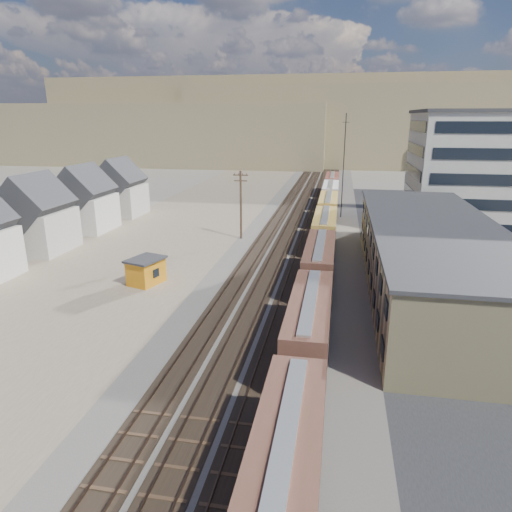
% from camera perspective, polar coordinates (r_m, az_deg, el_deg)
% --- Properties ---
extents(ground, '(300.00, 300.00, 0.00)m').
position_cam_1_polar(ground, '(28.63, -2.96, -20.33)').
color(ground, '#6B6356').
rests_on(ground, ground).
extents(ballast_bed, '(18.00, 200.00, 0.06)m').
position_cam_1_polar(ballast_bed, '(74.37, 5.87, 3.43)').
color(ballast_bed, '#4C4742').
rests_on(ballast_bed, ground).
extents(dirt_yard, '(24.00, 180.00, 0.03)m').
position_cam_1_polar(dirt_yard, '(69.33, -11.55, 2.16)').
color(dirt_yard, '#6F5E4C').
rests_on(dirt_yard, ground).
extents(asphalt_lot, '(26.00, 120.00, 0.04)m').
position_cam_1_polar(asphalt_lot, '(61.94, 25.38, -0.95)').
color(asphalt_lot, '#232326').
rests_on(asphalt_lot, ground).
extents(rail_tracks, '(11.40, 200.00, 0.24)m').
position_cam_1_polar(rail_tracks, '(74.39, 5.45, 3.51)').
color(rail_tracks, black).
rests_on(rail_tracks, ground).
extents(freight_train, '(3.00, 119.74, 4.46)m').
position_cam_1_polar(freight_train, '(55.88, 8.30, 1.71)').
color(freight_train, black).
rests_on(freight_train, ground).
extents(warehouse, '(12.40, 40.40, 7.25)m').
position_cam_1_polar(warehouse, '(49.99, 20.91, -0.06)').
color(warehouse, tan).
rests_on(warehouse, ground).
extents(office_tower, '(22.60, 18.60, 18.45)m').
position_cam_1_polar(office_tower, '(80.70, 26.87, 9.44)').
color(office_tower, '#9E998E').
rests_on(office_tower, ground).
extents(utility_pole_north, '(2.20, 0.32, 10.00)m').
position_cam_1_polar(utility_pole_north, '(66.72, -1.90, 6.57)').
color(utility_pole_north, '#382619').
rests_on(utility_pole_north, ground).
extents(radio_mast, '(1.20, 0.16, 18.00)m').
position_cam_1_polar(radio_mast, '(82.53, 10.88, 10.97)').
color(radio_mast, black).
rests_on(radio_mast, ground).
extents(townhouse_row, '(8.15, 68.16, 10.47)m').
position_cam_1_polar(townhouse_row, '(62.82, -28.92, 2.89)').
color(townhouse_row, '#B7B2A8').
rests_on(townhouse_row, ground).
extents(hills_north, '(265.00, 80.00, 32.00)m').
position_cam_1_polar(hills_north, '(190.14, 9.10, 15.80)').
color(hills_north, brown).
rests_on(hills_north, ground).
extents(maintenance_shed, '(4.05, 4.63, 2.87)m').
position_cam_1_polar(maintenance_shed, '(50.60, -13.58, -1.80)').
color(maintenance_shed, orange).
rests_on(maintenance_shed, ground).
extents(parked_car_blue, '(4.93, 6.43, 1.62)m').
position_cam_1_polar(parked_car_blue, '(73.11, 22.06, 2.65)').
color(parked_car_blue, navy).
rests_on(parked_car_blue, ground).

